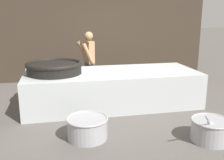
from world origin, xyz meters
TOP-DOWN VIEW (x-y plane):
  - ground_plane at (0.00, 0.00)m, footprint 60.00×60.00m
  - back_wall at (0.00, 2.65)m, footprint 7.15×0.24m
  - hearth_platform at (0.00, 0.00)m, footprint 3.82×1.50m
  - giant_wok_near at (-1.25, 0.07)m, footprint 1.20×1.20m
  - cook at (-0.38, 1.10)m, footprint 0.42×0.62m
  - prep_bowl_vegetables at (1.20, -2.07)m, footprint 0.70×0.72m
  - prep_bowl_meat at (-0.75, -1.56)m, footprint 0.70×0.70m

SIDE VIEW (x-z plane):
  - ground_plane at x=0.00m, z-range 0.00..0.00m
  - prep_bowl_meat at x=-0.75m, z-range 0.02..0.38m
  - prep_bowl_vegetables at x=1.20m, z-range -0.11..0.51m
  - hearth_platform at x=0.00m, z-range 0.00..0.77m
  - cook at x=-0.38m, z-range 0.07..1.65m
  - giant_wok_near at x=-1.25m, z-range 0.78..1.04m
  - back_wall at x=0.00m, z-range 0.00..3.67m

